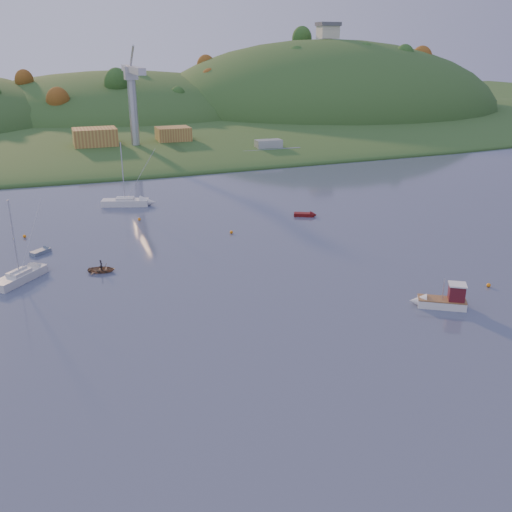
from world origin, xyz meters
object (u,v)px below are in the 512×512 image
object	(u,v)px
sailboat_near	(20,276)
canoe	(102,269)
fishing_boat	(438,300)
red_tender	(308,215)
sailboat_far	(125,202)
grey_dinghy	(44,250)

from	to	relation	value
sailboat_near	canoe	xyz separation A→B (m)	(9.84, -0.31, -0.33)
fishing_boat	canoe	world-z (taller)	fishing_boat
fishing_boat	sailboat_near	size ratio (longest dim) A/B	0.60
fishing_boat	red_tender	distance (m)	37.76
canoe	red_tender	distance (m)	38.59
sailboat_far	red_tender	world-z (taller)	sailboat_far
red_tender	sailboat_far	bearing A→B (deg)	174.13
fishing_boat	sailboat_far	world-z (taller)	sailboat_far
fishing_boat	sailboat_near	distance (m)	50.24
sailboat_far	canoe	bearing A→B (deg)	-86.13
red_tender	grey_dinghy	bearing A→B (deg)	-149.23
fishing_boat	grey_dinghy	size ratio (longest dim) A/B	1.85
sailboat_near	grey_dinghy	xyz separation A→B (m)	(2.95, 10.23, -0.43)
sailboat_far	grey_dinghy	size ratio (longest dim) A/B	3.44
fishing_boat	grey_dinghy	distance (m)	53.55
sailboat_far	grey_dinghy	world-z (taller)	sailboat_far
canoe	red_tender	xyz separation A→B (m)	(35.93, 14.08, -0.08)
sailboat_near	red_tender	bearing A→B (deg)	-31.43
sailboat_far	sailboat_near	bearing A→B (deg)	-101.70
canoe	fishing_boat	bearing A→B (deg)	-108.36
sailboat_far	fishing_boat	bearing A→B (deg)	-47.12
canoe	grey_dinghy	xyz separation A→B (m)	(-6.90, 10.54, -0.10)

